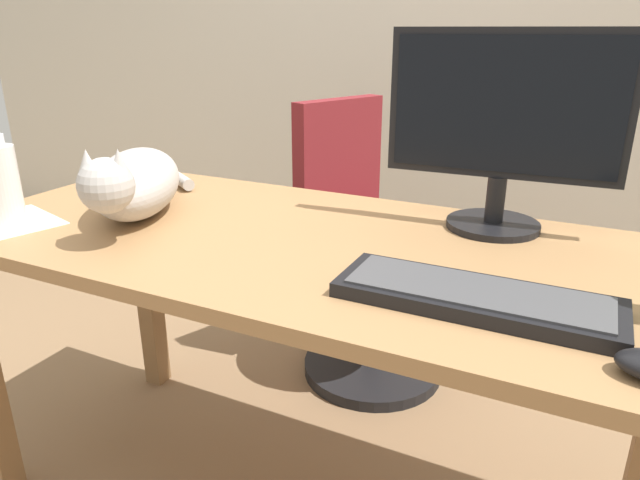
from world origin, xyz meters
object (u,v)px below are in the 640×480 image
(cat, at_px, (135,183))
(spray_bottle, at_px, (3,186))
(keyboard, at_px, (475,297))
(monitor, at_px, (504,124))
(office_chair, at_px, (365,261))

(cat, distance_m, spray_bottle, 0.27)
(cat, xyz_separation_m, spray_bottle, (-0.20, -0.18, 0.01))
(keyboard, bearing_deg, cat, 171.91)
(monitor, relative_size, keyboard, 1.09)
(monitor, bearing_deg, cat, -159.86)
(office_chair, bearing_deg, cat, -111.64)
(keyboard, distance_m, cat, 0.81)
(monitor, relative_size, spray_bottle, 2.35)
(office_chair, distance_m, monitor, 0.85)
(office_chair, height_order, spray_bottle, spray_bottle)
(office_chair, bearing_deg, spray_bottle, -118.23)
(office_chair, relative_size, keyboard, 2.13)
(keyboard, bearing_deg, monitor, 96.22)
(office_chair, height_order, cat, same)
(office_chair, distance_m, cat, 0.88)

